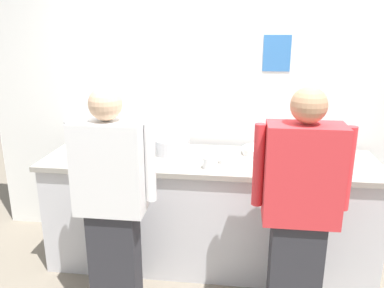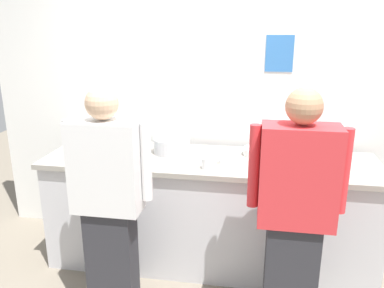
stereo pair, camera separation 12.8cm
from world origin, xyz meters
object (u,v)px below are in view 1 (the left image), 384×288
(mixing_bowl_steel, at_px, (171,146))
(deli_cup, at_px, (209,163))
(chef_center, at_px, (300,210))
(chefs_knife, at_px, (286,167))
(ramekin_orange_sauce, at_px, (285,152))
(ramekin_red_sauce, at_px, (145,157))
(squeeze_bottle_primary, at_px, (303,149))
(sheet_tray, at_px, (108,154))
(ramekin_green_sauce, at_px, (226,161))
(ramekin_yellow_sauce, at_px, (333,163))
(plate_stack_front, at_px, (257,151))
(chef_near_left, at_px, (112,201))

(mixing_bowl_steel, relative_size, deli_cup, 3.41)
(chef_center, relative_size, chefs_knife, 5.94)
(ramekin_orange_sauce, distance_m, deli_cup, 0.72)
(ramekin_red_sauce, bearing_deg, squeeze_bottle_primary, 8.25)
(chef_center, bearing_deg, sheet_tray, 155.19)
(ramekin_green_sauce, bearing_deg, chefs_knife, -5.96)
(chef_center, distance_m, deli_cup, 0.78)
(sheet_tray, bearing_deg, ramekin_yellow_sauce, -1.06)
(chefs_knife, bearing_deg, squeeze_bottle_primary, 55.53)
(plate_stack_front, xyz_separation_m, ramekin_yellow_sauce, (0.57, -0.22, -0.01))
(chef_near_left, height_order, ramekin_red_sauce, chef_near_left)
(chef_near_left, distance_m, ramekin_green_sauce, 0.95)
(chefs_knife, bearing_deg, ramekin_yellow_sauce, 13.77)
(chef_near_left, bearing_deg, chefs_knife, 24.70)
(chefs_knife, bearing_deg, ramekin_green_sauce, 174.04)
(ramekin_red_sauce, distance_m, ramekin_green_sauce, 0.64)
(chef_near_left, xyz_separation_m, squeeze_bottle_primary, (1.34, 0.76, 0.17))
(ramekin_red_sauce, relative_size, deli_cup, 1.16)
(plate_stack_front, height_order, sheet_tray, plate_stack_front)
(chef_near_left, relative_size, ramekin_red_sauce, 15.41)
(chef_center, height_order, ramekin_red_sauce, chef_center)
(ramekin_orange_sauce, relative_size, chefs_knife, 0.40)
(chef_center, height_order, ramekin_yellow_sauce, chef_center)
(ramekin_red_sauce, xyz_separation_m, ramekin_green_sauce, (0.64, 0.01, -0.00))
(chef_near_left, height_order, plate_stack_front, chef_near_left)
(ramekin_orange_sauce, height_order, deli_cup, deli_cup)
(mixing_bowl_steel, height_order, chefs_knife, mixing_bowl_steel)
(chef_center, bearing_deg, chefs_knife, 92.99)
(sheet_tray, height_order, ramekin_red_sauce, ramekin_red_sauce)
(ramekin_orange_sauce, distance_m, chefs_knife, 0.32)
(chef_near_left, height_order, chefs_knife, chef_near_left)
(chef_center, height_order, plate_stack_front, chef_center)
(mixing_bowl_steel, bearing_deg, chef_near_left, -108.00)
(ramekin_green_sauce, distance_m, ramekin_yellow_sauce, 0.82)
(deli_cup, bearing_deg, ramekin_yellow_sauce, 10.45)
(chef_near_left, xyz_separation_m, deli_cup, (0.61, 0.46, 0.13))
(chef_center, distance_m, mixing_bowl_steel, 1.26)
(chef_center, relative_size, ramekin_orange_sauce, 14.96)
(plate_stack_front, distance_m, chefs_knife, 0.37)
(ramekin_orange_sauce, height_order, ramekin_green_sauce, ramekin_orange_sauce)
(plate_stack_front, xyz_separation_m, squeeze_bottle_primary, (0.36, -0.09, 0.06))
(sheet_tray, bearing_deg, ramekin_orange_sauce, 7.73)
(deli_cup, bearing_deg, squeeze_bottle_primary, 22.54)
(ramekin_green_sauce, distance_m, deli_cup, 0.18)
(squeeze_bottle_primary, xyz_separation_m, deli_cup, (-0.73, -0.30, -0.04))
(ramekin_orange_sauce, relative_size, ramekin_yellow_sauce, 1.22)
(ramekin_yellow_sauce, relative_size, chefs_knife, 0.32)
(chef_center, relative_size, ramekin_red_sauce, 15.64)
(sheet_tray, height_order, ramekin_green_sauce, ramekin_green_sauce)
(squeeze_bottle_primary, bearing_deg, plate_stack_front, 166.50)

